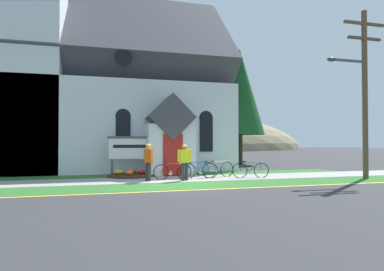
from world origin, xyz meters
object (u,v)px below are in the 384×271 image
cyclist_in_red_jersey (185,160)px  roadside_conifer (240,92)px  utility_pole (363,85)px  bicycle_orange (218,169)px  bicycle_blue (250,170)px  bicycle_green (199,170)px  church_sign (130,149)px  bicycle_red (172,171)px  cyclist_in_blue_jersey (148,159)px

cyclist_in_red_jersey → roadside_conifer: 11.60m
utility_pole → bicycle_orange: bearing=160.4°
utility_pole → bicycle_blue: bearing=161.2°
bicycle_green → bicycle_orange: bicycle_green is taller
church_sign → bicycle_blue: bearing=-24.0°
bicycle_red → cyclist_in_blue_jersey: cyclist_in_blue_jersey is taller
cyclist_in_blue_jersey → utility_pole: bearing=-9.1°
bicycle_green → cyclist_in_blue_jersey: bearing=-169.7°
bicycle_green → roadside_conifer: (5.48, 7.93, 5.08)m
bicycle_blue → roadside_conifer: roadside_conifer is taller
church_sign → bicycle_green: 3.78m
bicycle_blue → roadside_conifer: 10.16m
bicycle_blue → utility_pole: (4.91, -1.67, 3.97)m
bicycle_orange → roadside_conifer: roadside_conifer is taller
church_sign → bicycle_red: 2.94m
bicycle_orange → bicycle_blue: bearing=-22.5°
bicycle_red → utility_pole: bearing=-12.6°
bicycle_blue → cyclist_in_red_jersey: (-3.29, -0.33, 0.54)m
church_sign → cyclist_in_red_jersey: (2.15, -2.76, -0.43)m
bicycle_red → cyclist_in_blue_jersey: (-1.14, -0.37, 0.57)m
church_sign → bicycle_orange: church_sign is taller
bicycle_red → bicycle_orange: bearing=8.1°
church_sign → bicycle_red: bearing=-51.4°
church_sign → bicycle_red: church_sign is taller
cyclist_in_blue_jersey → utility_pole: (9.76, -1.56, 3.41)m
bicycle_green → cyclist_in_red_jersey: 1.19m
bicycle_orange → roadside_conifer: size_ratio=0.20×
church_sign → cyclist_in_red_jersey: bearing=-52.1°
bicycle_green → bicycle_orange: bearing=14.4°
church_sign → bicycle_blue: size_ratio=1.31×
bicycle_red → bicycle_orange: bicycle_orange is taller
cyclist_in_red_jersey → roadside_conifer: bearing=53.6°
bicycle_green → roadside_conifer: roadside_conifer is taller
church_sign → bicycle_orange: bearing=-24.6°
bicycle_red → cyclist_in_red_jersey: bearing=-54.9°
cyclist_in_red_jersey → bicycle_orange: bearing=26.2°
bicycle_red → bicycle_orange: (2.29, 0.33, 0.02)m
bicycle_green → cyclist_in_blue_jersey: 2.50m
bicycle_green → bicycle_red: bicycle_green is taller
bicycle_red → roadside_conifer: (6.74, 8.00, 5.10)m
church_sign → cyclist_in_blue_jersey: 2.64m
bicycle_blue → cyclist_in_blue_jersey: cyclist_in_blue_jersey is taller
church_sign → cyclist_in_blue_jersey: church_sign is taller
utility_pole → bicycle_green: bearing=164.8°
bicycle_blue → utility_pole: 6.54m
bicycle_orange → cyclist_in_red_jersey: bearing=-153.8°
bicycle_blue → bicycle_green: bearing=172.4°
bicycle_blue → cyclist_in_red_jersey: size_ratio=1.10×
bicycle_green → utility_pole: utility_pole is taller
cyclist_in_blue_jersey → bicycle_green: bearing=10.3°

